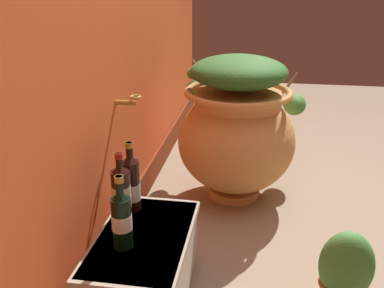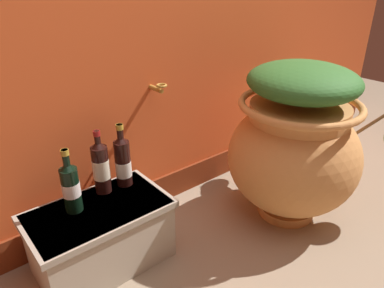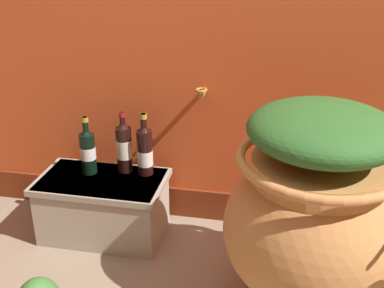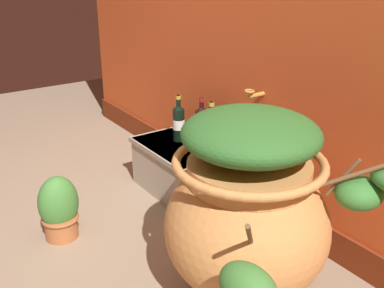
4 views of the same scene
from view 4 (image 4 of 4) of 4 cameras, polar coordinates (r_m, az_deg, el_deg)
terracotta_urn at (r=1.97m, az=6.89°, el=-8.02°), size 0.89×0.80×0.86m
stone_ledge at (r=2.96m, az=-1.62°, el=-2.80°), size 0.62×0.37×0.31m
wine_bottle_left at (r=2.95m, az=-1.63°, el=2.77°), size 0.08×0.08×0.30m
wine_bottle_middle at (r=2.76m, az=2.31°, el=1.43°), size 0.08×0.08×0.32m
wine_bottle_right at (r=2.84m, az=1.15°, el=2.24°), size 0.08×0.08×0.31m
potted_shrub at (r=2.60m, az=-15.78°, el=-7.61°), size 0.20×0.21×0.36m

